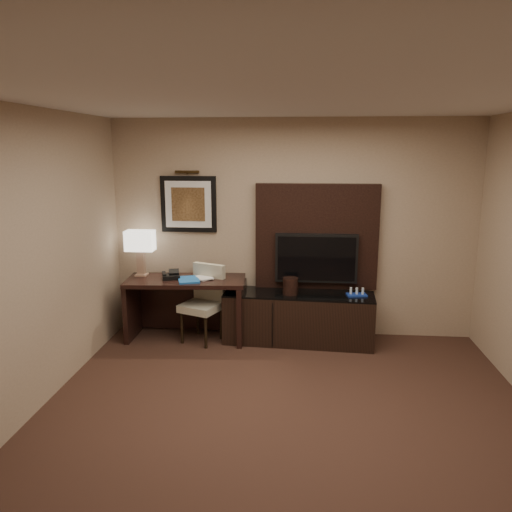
# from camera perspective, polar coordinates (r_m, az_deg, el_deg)

# --- Properties ---
(floor) EXTENTS (4.50, 5.00, 0.01)m
(floor) POSITION_cam_1_polar(r_m,az_deg,el_deg) (4.34, 3.24, -20.44)
(floor) COLOR #351F17
(floor) RESTS_ON ground
(ceiling) EXTENTS (4.50, 5.00, 0.01)m
(ceiling) POSITION_cam_1_polar(r_m,az_deg,el_deg) (3.67, 3.77, 17.86)
(ceiling) COLOR silver
(ceiling) RESTS_ON wall_back
(wall_back) EXTENTS (4.50, 0.01, 2.70)m
(wall_back) POSITION_cam_1_polar(r_m,az_deg,el_deg) (6.23, 4.17, 3.09)
(wall_back) COLOR tan
(wall_back) RESTS_ON floor
(wall_left) EXTENTS (0.01, 5.00, 2.70)m
(wall_left) POSITION_cam_1_polar(r_m,az_deg,el_deg) (4.45, -26.85, -1.93)
(wall_left) COLOR tan
(wall_left) RESTS_ON floor
(desk) EXTENTS (1.48, 0.71, 0.77)m
(desk) POSITION_cam_1_polar(r_m,az_deg,el_deg) (6.28, -7.93, -6.00)
(desk) COLOR black
(desk) RESTS_ON floor
(credenza) EXTENTS (1.83, 0.61, 0.62)m
(credenza) POSITION_cam_1_polar(r_m,az_deg,el_deg) (6.15, 4.86, -7.06)
(credenza) COLOR black
(credenza) RESTS_ON floor
(tv_wall_panel) EXTENTS (1.50, 0.12, 1.30)m
(tv_wall_panel) POSITION_cam_1_polar(r_m,az_deg,el_deg) (6.19, 6.93, 2.22)
(tv_wall_panel) COLOR black
(tv_wall_panel) RESTS_ON wall_back
(tv) EXTENTS (1.00, 0.08, 0.60)m
(tv) POSITION_cam_1_polar(r_m,az_deg,el_deg) (6.14, 6.90, -0.24)
(tv) COLOR black
(tv) RESTS_ON tv_wall_panel
(artwork) EXTENTS (0.70, 0.04, 0.70)m
(artwork) POSITION_cam_1_polar(r_m,az_deg,el_deg) (6.33, -7.70, 5.89)
(artwork) COLOR black
(artwork) RESTS_ON wall_back
(picture_light) EXTENTS (0.04, 0.04, 0.30)m
(picture_light) POSITION_cam_1_polar(r_m,az_deg,el_deg) (6.26, -7.89, 9.49)
(picture_light) COLOR #3C2A13
(picture_light) RESTS_ON wall_back
(desk_chair) EXTENTS (0.59, 0.63, 0.90)m
(desk_chair) POSITION_cam_1_polar(r_m,az_deg,el_deg) (6.15, -6.28, -5.71)
(desk_chair) COLOR beige
(desk_chair) RESTS_ON floor
(table_lamp) EXTENTS (0.36, 0.25, 0.54)m
(table_lamp) POSITION_cam_1_polar(r_m,az_deg,el_deg) (6.37, -13.04, 0.18)
(table_lamp) COLOR #A37E66
(table_lamp) RESTS_ON desk
(desk_phone) EXTENTS (0.25, 0.24, 0.10)m
(desk_phone) POSITION_cam_1_polar(r_m,az_deg,el_deg) (6.19, -9.69, -2.11)
(desk_phone) COLOR black
(desk_phone) RESTS_ON desk
(blue_folder) EXTENTS (0.33, 0.38, 0.02)m
(blue_folder) POSITION_cam_1_polar(r_m,az_deg,el_deg) (6.08, -7.70, -2.70)
(blue_folder) COLOR #1A5BAB
(blue_folder) RESTS_ON desk
(book) EXTENTS (0.16, 0.10, 0.23)m
(book) POSITION_cam_1_polar(r_m,az_deg,el_deg) (6.09, -6.70, -1.62)
(book) COLOR #BCB694
(book) RESTS_ON desk
(water_bottle) EXTENTS (0.06, 0.06, 0.17)m
(water_bottle) POSITION_cam_1_polar(r_m,az_deg,el_deg) (6.11, -4.01, -1.83)
(water_bottle) COLOR #AEBFC5
(water_bottle) RESTS_ON desk
(ice_bucket) EXTENTS (0.21, 0.21, 0.20)m
(ice_bucket) POSITION_cam_1_polar(r_m,az_deg,el_deg) (5.99, 3.96, -3.44)
(ice_bucket) COLOR black
(ice_bucket) RESTS_ON credenza
(minibar_tray) EXTENTS (0.25, 0.17, 0.08)m
(minibar_tray) POSITION_cam_1_polar(r_m,az_deg,el_deg) (6.05, 11.44, -4.09)
(minibar_tray) COLOR navy
(minibar_tray) RESTS_ON credenza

